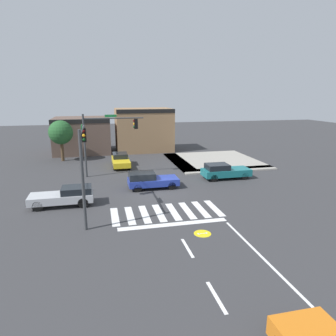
{
  "coord_description": "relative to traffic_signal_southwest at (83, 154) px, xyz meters",
  "views": [
    {
      "loc": [
        -4.16,
        -23.13,
        7.75
      ],
      "look_at": [
        1.42,
        1.2,
        1.63
      ],
      "focal_mm": 32.32,
      "sensor_mm": 36.0,
      "label": 1
    }
  ],
  "objects": [
    {
      "name": "car_yellow",
      "position": [
        3.2,
        13.71,
        -3.46
      ],
      "size": [
        1.79,
        4.44,
        1.35
      ],
      "rotation": [
        0.0,
        0.0,
        -1.57
      ],
      "color": "gold",
      "rests_on": "ground_plane"
    },
    {
      "name": "bike_detector_marking",
      "position": [
        6.5,
        -4.08,
        -4.15
      ],
      "size": [
        1.0,
        1.0,
        0.01
      ],
      "color": "yellow",
      "rests_on": "ground_plane"
    },
    {
      "name": "lane_markings",
      "position": [
        6.34,
        -7.41,
        -4.15
      ],
      "size": [
        6.8,
        18.75,
        0.01
      ],
      "color": "white",
      "rests_on": "ground_plane"
    },
    {
      "name": "traffic_signal_southwest",
      "position": [
        0.0,
        0.0,
        0.0
      ],
      "size": [
        0.32,
        5.63,
        5.89
      ],
      "rotation": [
        0.0,
        0.0,
        1.57
      ],
      "color": "#383A3D",
      "rests_on": "ground_plane"
    },
    {
      "name": "car_blue",
      "position": [
        5.01,
        5.08,
        -3.44
      ],
      "size": [
        4.2,
        1.84,
        1.39
      ],
      "color": "#23389E",
      "rests_on": "ground_plane"
    },
    {
      "name": "car_silver",
      "position": [
        -1.55,
        2.39,
        -3.45
      ],
      "size": [
        4.38,
        1.71,
        1.34
      ],
      "rotation": [
        0.0,
        0.0,
        3.14
      ],
      "color": "#B7BABF",
      "rests_on": "ground_plane"
    },
    {
      "name": "ground_plane",
      "position": [
        5.19,
        4.02,
        -4.15
      ],
      "size": [
        120.0,
        120.0,
        0.0
      ],
      "primitive_type": "plane",
      "color": "#353538"
    },
    {
      "name": "roadside_tree",
      "position": [
        -3.31,
        18.02,
        -0.79
      ],
      "size": [
        2.8,
        2.8,
        4.8
      ],
      "color": "#4C3823",
      "rests_on": "ground_plane"
    },
    {
      "name": "car_teal",
      "position": [
        12.3,
        6.49,
        -3.42
      ],
      "size": [
        4.47,
        1.87,
        1.43
      ],
      "color": "#196B70",
      "rests_on": "ground_plane"
    },
    {
      "name": "storefront_row",
      "position": [
        3.15,
        22.9,
        -1.49
      ],
      "size": [
        15.77,
        6.43,
        5.84
      ],
      "color": "brown",
      "rests_on": "ground_plane"
    },
    {
      "name": "traffic_signal_northwest",
      "position": [
        1.79,
        9.96,
        0.01
      ],
      "size": [
        5.68,
        0.32,
        5.98
      ],
      "color": "#383A3D",
      "rests_on": "ground_plane"
    },
    {
      "name": "crosswalk_near",
      "position": [
        5.19,
        -0.48,
        -4.15
      ],
      "size": [
        7.34,
        3.11,
        0.01
      ],
      "color": "silver",
      "rests_on": "ground_plane"
    },
    {
      "name": "curb_corner_northeast",
      "position": [
        13.68,
        13.44,
        -4.08
      ],
      "size": [
        10.0,
        10.6,
        0.15
      ],
      "color": "#9E998E",
      "rests_on": "ground_plane"
    }
  ]
}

